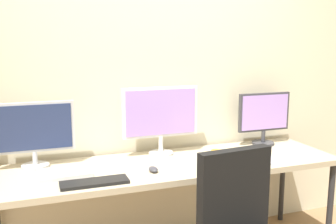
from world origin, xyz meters
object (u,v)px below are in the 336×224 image
Objects in this scene: keyboard_right at (259,163)px; laptop_closed at (65,173)px; monitor_left at (33,131)px; computer_mouse at (153,169)px; monitor_right at (264,116)px; desk at (170,169)px; keyboard_left at (94,182)px; coffee_mug at (217,157)px; monitor_center at (161,116)px.

laptop_closed reaches higher than keyboard_right.
monitor_left is 5.56× the size of computer_mouse.
computer_mouse is (-1.05, -0.35, -0.22)m from monitor_right.
monitor_left is at bearing 124.41° from laptop_closed.
keyboard_right is (0.56, -0.23, 0.06)m from desk.
keyboard_left is at bearing -53.81° from monitor_left.
computer_mouse is at bearing -161.55° from monitor_right.
monitor_right is 0.69m from coffee_mug.
monitor_right is 1.53m from keyboard_left.
coffee_mug is (-0.26, 0.12, 0.04)m from keyboard_right.
keyboard_right is at bearing 0.00° from keyboard_left.
monitor_left is 1.67× the size of laptop_closed.
computer_mouse is 0.56m from laptop_closed.
computer_mouse is at bearing -115.52° from monitor_center.
computer_mouse is 0.30× the size of laptop_closed.
computer_mouse is 0.91× the size of coffee_mug.
monitor_left is 1.53m from keyboard_right.
keyboard_left is at bearing -157.67° from desk.
desk is at bearing 160.31° from coffee_mug.
monitor_left is (-0.88, 0.21, 0.30)m from desk.
laptop_closed is at bearing -51.75° from monitor_left.
coffee_mug reaches higher than keyboard_left.
keyboard_right is 3.94× the size of computer_mouse.
keyboard_left and keyboard_right have the same top height.
laptop_closed is at bearing -162.94° from monitor_center.
monitor_right is at bearing 3.95° from laptop_closed.
laptop_closed reaches higher than keyboard_left.
monitor_right is 4.29× the size of coffee_mug.
keyboard_right is at bearing -7.17° from computer_mouse.
computer_mouse is (-0.73, 0.09, 0.01)m from keyboard_right.
desk is 0.61m from keyboard_right.
desk is 0.23m from computer_mouse.
keyboard_left is at bearing -141.70° from monitor_center.
monitor_right reaches higher than keyboard_right.
coffee_mug is at bearing -15.12° from monitor_left.
desk is 0.40m from monitor_center.
monitor_center is at bearing 133.32° from coffee_mug.
computer_mouse is (-0.17, -0.14, 0.06)m from desk.
monitor_center is (0.00, 0.21, 0.34)m from desk.
monitor_center is at bearing 0.00° from monitor_left.
keyboard_left is 1.25× the size of laptop_closed.
keyboard_right is (0.56, -0.44, -0.28)m from monitor_center.
monitor_right reaches higher than keyboard_left.
keyboard_right is 0.73m from computer_mouse.
desk is 6.37× the size of keyboard_right.
coffee_mug is at bearing 3.69° from computer_mouse.
coffee_mug is at bearing -19.69° from desk.
computer_mouse reaches higher than keyboard_left.
monitor_left is 1.41× the size of keyboard_right.
monitor_right is 1.63m from laptop_closed.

